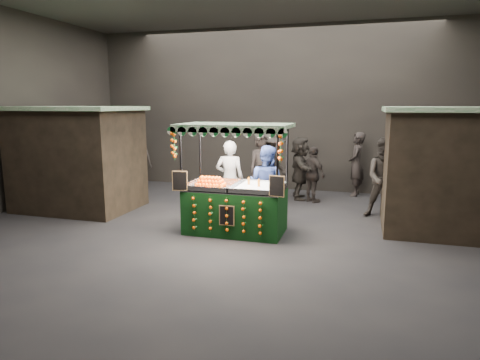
% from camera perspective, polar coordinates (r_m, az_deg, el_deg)
% --- Properties ---
extents(ground, '(12.00, 12.00, 0.00)m').
position_cam_1_polar(ground, '(8.80, -1.13, -7.32)').
color(ground, black).
rests_on(ground, ground).
extents(market_hall, '(12.10, 10.10, 5.05)m').
position_cam_1_polar(market_hall, '(8.42, -1.21, 15.20)').
color(market_hall, black).
rests_on(market_hall, ground).
extents(neighbour_stall_left, '(3.00, 2.20, 2.60)m').
position_cam_1_polar(neighbour_stall_left, '(11.44, -21.08, 2.80)').
color(neighbour_stall_left, black).
rests_on(neighbour_stall_left, ground).
extents(neighbour_stall_right, '(3.00, 2.20, 2.60)m').
position_cam_1_polar(neighbour_stall_right, '(9.77, 27.25, 1.18)').
color(neighbour_stall_right, black).
rests_on(neighbour_stall_right, ground).
extents(juice_stall, '(2.34, 1.37, 2.27)m').
position_cam_1_polar(juice_stall, '(8.73, -0.64, -2.67)').
color(juice_stall, black).
rests_on(juice_stall, ground).
extents(vendor_grey, '(0.72, 0.53, 1.83)m').
position_cam_1_polar(vendor_grey, '(9.89, -1.40, 0.11)').
color(vendor_grey, gray).
rests_on(vendor_grey, ground).
extents(vendor_blue, '(1.00, 0.86, 1.76)m').
position_cam_1_polar(vendor_blue, '(9.46, 3.58, -0.59)').
color(vendor_blue, navy).
rests_on(vendor_blue, ground).
extents(shopper_0, '(0.83, 0.76, 1.91)m').
position_cam_1_polar(shopper_0, '(10.73, 3.00, 1.12)').
color(shopper_0, black).
rests_on(shopper_0, ground).
extents(shopper_1, '(0.93, 0.73, 1.90)m').
position_cam_1_polar(shopper_1, '(10.40, 19.06, 0.23)').
color(shopper_1, '#2E2925').
rests_on(shopper_1, ground).
extents(shopper_2, '(0.91, 0.88, 1.53)m').
position_cam_1_polar(shopper_2, '(11.61, 9.87, 0.72)').
color(shopper_2, black).
rests_on(shopper_2, ground).
extents(shopper_3, '(1.18, 1.43, 1.93)m').
position_cam_1_polar(shopper_3, '(11.40, 4.39, 1.68)').
color(shopper_3, '#2A2522').
rests_on(shopper_3, ground).
extents(shopper_4, '(1.07, 0.88, 1.88)m').
position_cam_1_polar(shopper_4, '(14.04, -13.81, 2.92)').
color(shopper_4, '#2D2825').
rests_on(shopper_4, ground).
extents(shopper_5, '(0.86, 1.70, 1.76)m').
position_cam_1_polar(shopper_5, '(11.95, 8.13, 1.59)').
color(shopper_5, black).
rests_on(shopper_5, ground).
extents(shopper_6, '(0.50, 0.71, 1.86)m').
position_cam_1_polar(shopper_6, '(12.72, 15.47, 2.07)').
color(shopper_6, '#292321').
rests_on(shopper_6, ground).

